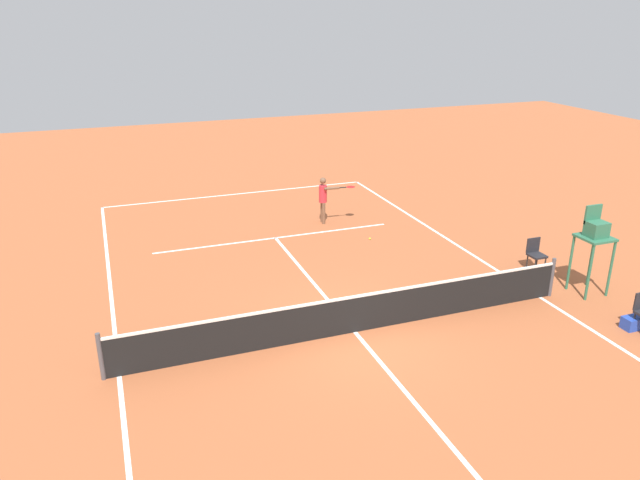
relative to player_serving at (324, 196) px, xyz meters
The scene contains 8 objects.
ground_plane 7.92m from the player_serving, 74.68° to the left, with size 60.00×60.00×0.00m, color #AD5933.
court_lines 7.92m from the player_serving, 74.68° to the left, with size 10.77×24.42×0.01m.
tennis_net 7.88m from the player_serving, 74.68° to the left, with size 11.37×0.10×1.07m.
player_serving is the anchor object (origin of this frame).
tennis_ball 2.46m from the player_serving, 111.13° to the left, with size 0.07×0.07×0.07m, color #CCE033.
umpire_chair 9.04m from the player_serving, 120.84° to the left, with size 0.80×0.80×2.41m.
courtside_chair_mid 7.41m from the player_serving, 125.34° to the left, with size 0.44×0.46×0.95m.
equipment_bag 10.67m from the player_serving, 114.12° to the left, with size 0.76×0.32×0.30m, color #2647B7.
Camera 1 is at (5.11, 11.50, 7.14)m, focal length 33.92 mm.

